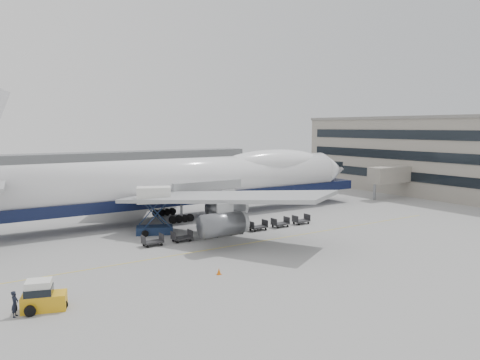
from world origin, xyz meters
TOP-DOWN VIEW (x-y plane):
  - ground at (0.00, 0.00)m, footprint 260.00×260.00m
  - apron_line at (0.00, -6.00)m, footprint 60.00×0.15m
  - terminal at (51.92, 0.04)m, footprint 24.20×70.40m
  - hangar at (-10.00, 70.00)m, footprint 110.00×8.00m
  - airliner at (0.64, 12.00)m, footprint 67.00×55.30m
  - catering_truck at (-8.99, 4.52)m, footprint 5.02×4.28m
  - baggage_tug at (-25.71, -14.14)m, footprint 3.48×2.55m
  - ground_worker at (-27.59, -14.38)m, footprint 0.72×0.82m
  - traffic_cone at (-10.51, -14.09)m, footprint 0.41×0.41m
  - dolly_0 at (-11.56, -1.02)m, footprint 2.30×1.35m
  - dolly_1 at (-7.87, -1.02)m, footprint 2.30×1.35m
  - dolly_2 at (-4.19, -1.02)m, footprint 2.30×1.35m
  - dolly_3 at (-0.51, -1.02)m, footprint 2.30×1.35m
  - dolly_4 at (3.17, -1.02)m, footprint 2.30×1.35m
  - dolly_5 at (6.85, -1.02)m, footprint 2.30×1.35m
  - dolly_6 at (10.53, -1.02)m, footprint 2.30×1.35m

SIDE VIEW (x-z plane):
  - ground at x=0.00m, z-range 0.00..0.00m
  - apron_line at x=0.00m, z-range 0.00..0.01m
  - traffic_cone at x=-10.51m, z-range -0.02..0.58m
  - dolly_0 at x=-11.56m, z-range -0.12..1.18m
  - dolly_1 at x=-7.87m, z-range -0.12..1.18m
  - dolly_2 at x=-4.19m, z-range -0.12..1.18m
  - dolly_3 at x=-0.51m, z-range -0.12..1.18m
  - dolly_4 at x=3.17m, z-range -0.12..1.18m
  - dolly_5 at x=6.85m, z-range -0.12..1.18m
  - dolly_6 at x=10.53m, z-range -0.12..1.18m
  - ground_worker at x=-27.59m, z-range 0.00..1.89m
  - baggage_tug at x=-25.71m, z-range -0.13..2.15m
  - catering_truck at x=-8.99m, z-range 0.43..6.42m
  - hangar at x=-10.00m, z-range 0.00..7.00m
  - airliner at x=0.64m, z-range -4.37..15.61m
  - terminal at x=51.92m, z-range -0.01..15.59m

